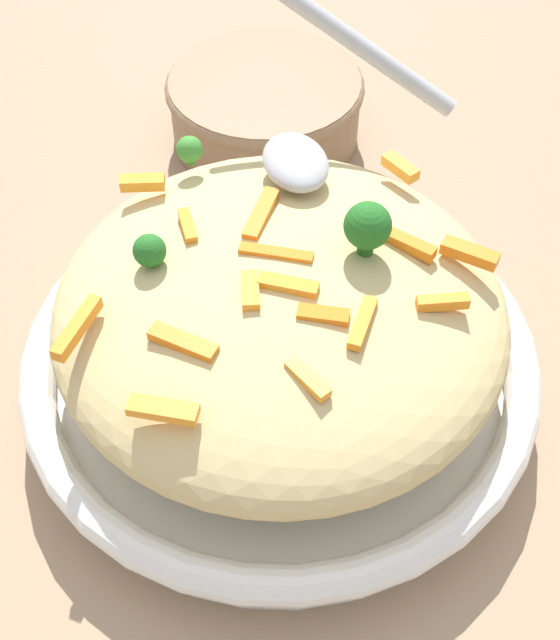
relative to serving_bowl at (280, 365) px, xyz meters
name	(u,v)px	position (x,y,z in m)	size (l,w,h in m)	color
ground_plane	(280,389)	(0.00, 0.00, -0.03)	(2.40, 2.40, 0.00)	#9E7F60
serving_bowl	(280,365)	(0.00, 0.00, 0.00)	(0.33, 0.33, 0.05)	white
pasta_mound	(280,309)	(0.00, 0.00, 0.05)	(0.27, 0.27, 0.08)	#D1BA7A
carrot_piece_0	(77,328)	(0.01, -0.11, 0.09)	(0.04, 0.01, 0.01)	orange
carrot_piece_1	(406,241)	(0.00, 0.08, 0.09)	(0.03, 0.01, 0.01)	orange
carrot_piece_2	(323,316)	(0.04, 0.01, 0.09)	(0.03, 0.01, 0.01)	orange
carrot_piece_3	(363,323)	(0.05, 0.03, 0.09)	(0.04, 0.01, 0.01)	orange
carrot_piece_4	(308,379)	(0.08, -0.01, 0.09)	(0.03, 0.01, 0.01)	orange
carrot_piece_5	(183,342)	(0.04, -0.06, 0.09)	(0.04, 0.01, 0.01)	orange
carrot_piece_6	(400,167)	(-0.07, 0.10, 0.09)	(0.03, 0.01, 0.01)	orange
carrot_piece_7	(272,255)	(-0.01, 0.00, 0.09)	(0.04, 0.01, 0.01)	orange
carrot_piece_8	(250,291)	(0.02, -0.02, 0.09)	(0.03, 0.01, 0.01)	orange
carrot_piece_9	(470,253)	(0.02, 0.11, 0.09)	(0.03, 0.01, 0.01)	orange
carrot_piece_10	(143,182)	(-0.09, -0.06, 0.09)	(0.03, 0.01, 0.01)	orange
carrot_piece_11	(443,302)	(0.05, 0.08, 0.09)	(0.03, 0.01, 0.01)	orange
carrot_piece_12	(291,284)	(0.02, 0.00, 0.09)	(0.03, 0.01, 0.01)	orange
carrot_piece_13	(188,226)	(-0.05, -0.04, 0.09)	(0.03, 0.01, 0.01)	orange
carrot_piece_14	(256,215)	(-0.04, 0.00, 0.09)	(0.04, 0.01, 0.01)	orange
carrot_piece_15	(163,409)	(0.08, -0.08, 0.09)	(0.04, 0.01, 0.01)	orange
broccoli_floret_0	(370,231)	(0.00, 0.05, 0.11)	(0.03, 0.03, 0.03)	#205B1C
broccoli_floret_1	(190,150)	(-0.11, -0.03, 0.10)	(0.02, 0.02, 0.02)	#377928
broccoli_floret_2	(150,251)	(-0.03, -0.07, 0.10)	(0.02, 0.02, 0.02)	#205B1C
serving_spoon	(311,107)	(-0.11, 0.05, 0.12)	(0.15, 0.15, 0.10)	#B7B7BC
companion_bowl	(265,105)	(-0.27, 0.06, 0.01)	(0.17, 0.17, 0.06)	#8C6B4C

